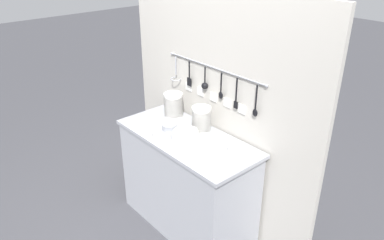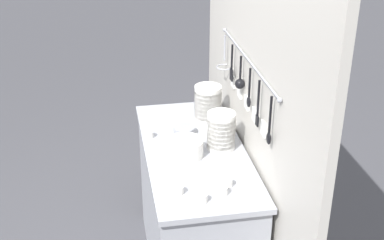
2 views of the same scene
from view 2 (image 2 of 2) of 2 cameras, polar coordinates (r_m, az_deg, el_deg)
name	(u,v)px [view 2 (image 2 of 2)]	position (r m, az deg, el deg)	size (l,w,h in m)	color
counter	(195,214)	(3.19, 0.27, -9.99)	(1.23, 0.55, 0.88)	#9EA0A8
back_wall	(250,126)	(2.96, 6.21, -0.60)	(2.03, 0.11, 2.00)	#BCB7AD
bowl_stack_wide_centre	(208,103)	(3.23, 1.70, 1.80)	(0.16, 0.16, 0.22)	silver
bowl_stack_back_corner	(221,131)	(2.92, 3.13, -1.17)	(0.15, 0.15, 0.21)	silver
plate_stack	(185,148)	(2.87, -0.71, -2.99)	(0.19, 0.19, 0.09)	silver
steel_mixing_bowl	(184,131)	(3.10, -0.83, -1.14)	(0.12, 0.12, 0.04)	#93969E
cup_edge_far	(149,134)	(3.07, -4.57, -1.53)	(0.05, 0.05, 0.04)	silver
cup_by_caddy	(223,191)	(2.58, 3.33, -7.53)	(0.05, 0.05, 0.04)	silver
cup_mid_row	(170,141)	(2.99, -2.38, -2.24)	(0.05, 0.05, 0.04)	silver
cup_front_right	(228,182)	(2.64, 3.85, -6.67)	(0.05, 0.05, 0.04)	silver
cup_back_right	(179,190)	(2.58, -1.41, -7.45)	(0.05, 0.05, 0.04)	silver
cup_front_left	(203,198)	(2.52, 1.14, -8.32)	(0.05, 0.05, 0.04)	silver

